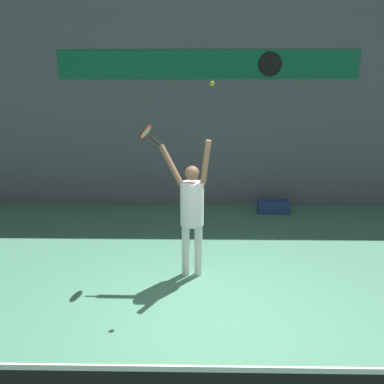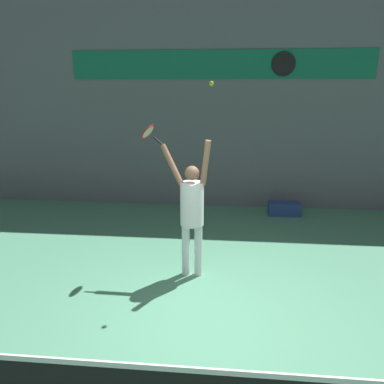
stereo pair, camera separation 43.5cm
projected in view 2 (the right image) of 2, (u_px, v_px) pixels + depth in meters
The scene contains 8 objects.
ground_plane at pixel (205, 329), 4.84m from camera, with size 18.00×18.00×0.00m, color #4C8C6B.
back_wall at pixel (219, 107), 9.12m from camera, with size 18.00×0.10×5.00m.
sponsor_banner at pixel (220, 64), 8.79m from camera, with size 7.13×0.02×0.66m.
scoreboard_clock at pixel (283, 64), 8.64m from camera, with size 0.56×0.05×0.56m.
tennis_player at pixel (192, 208), 5.91m from camera, with size 0.86×0.51×2.25m.
tennis_racket at pixel (149, 133), 5.99m from camera, with size 0.40×0.34×0.33m.
tennis_ball at pixel (211, 83), 5.25m from camera, with size 0.07×0.07×0.07m.
equipment_bag at pixel (284, 209), 9.00m from camera, with size 0.76×0.31×0.32m.
Camera 2 is at (0.22, -4.15, 3.05)m, focal length 35.00 mm.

